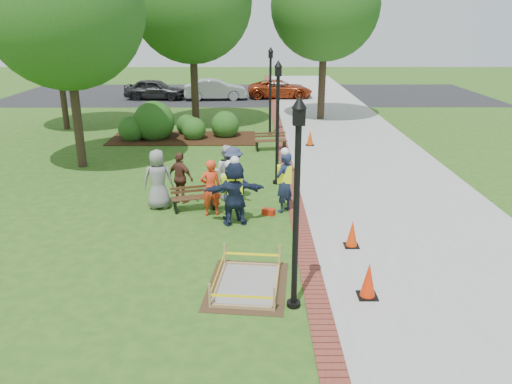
{
  "coord_description": "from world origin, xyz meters",
  "views": [
    {
      "loc": [
        0.45,
        -11.83,
        5.54
      ],
      "look_at": [
        0.5,
        1.2,
        1.0
      ],
      "focal_mm": 35.0,
      "sensor_mm": 36.0,
      "label": 1
    }
  ],
  "objects_px": {
    "bench_near": "(194,203)",
    "hivis_worker_a": "(235,191)",
    "cone_front": "(368,281)",
    "wet_concrete_pad": "(247,276)",
    "hivis_worker_c": "(230,190)",
    "hivis_worker_b": "(284,180)",
    "lamp_near": "(297,191)"
  },
  "relations": [
    {
      "from": "hivis_worker_a",
      "to": "bench_near",
      "type": "bearing_deg",
      "value": 140.02
    },
    {
      "from": "wet_concrete_pad",
      "to": "hivis_worker_c",
      "type": "height_order",
      "value": "hivis_worker_c"
    },
    {
      "from": "bench_near",
      "to": "cone_front",
      "type": "bearing_deg",
      "value": -50.36
    },
    {
      "from": "bench_near",
      "to": "hivis_worker_a",
      "type": "distance_m",
      "value": 1.87
    },
    {
      "from": "bench_near",
      "to": "lamp_near",
      "type": "bearing_deg",
      "value": -63.99
    },
    {
      "from": "hivis_worker_c",
      "to": "wet_concrete_pad",
      "type": "bearing_deg",
      "value": -81.88
    },
    {
      "from": "hivis_worker_a",
      "to": "hivis_worker_b",
      "type": "height_order",
      "value": "hivis_worker_a"
    },
    {
      "from": "hivis_worker_b",
      "to": "lamp_near",
      "type": "bearing_deg",
      "value": -91.05
    },
    {
      "from": "lamp_near",
      "to": "hivis_worker_c",
      "type": "height_order",
      "value": "lamp_near"
    },
    {
      "from": "hivis_worker_b",
      "to": "hivis_worker_a",
      "type": "bearing_deg",
      "value": -145.48
    },
    {
      "from": "cone_front",
      "to": "hivis_worker_c",
      "type": "xyz_separation_m",
      "value": [
        -3.08,
        4.4,
        0.5
      ]
    },
    {
      "from": "hivis_worker_c",
      "to": "hivis_worker_a",
      "type": "bearing_deg",
      "value": -66.67
    },
    {
      "from": "cone_front",
      "to": "hivis_worker_a",
      "type": "bearing_deg",
      "value": 126.06
    },
    {
      "from": "wet_concrete_pad",
      "to": "hivis_worker_b",
      "type": "height_order",
      "value": "hivis_worker_b"
    },
    {
      "from": "bench_near",
      "to": "cone_front",
      "type": "relative_size",
      "value": 1.73
    },
    {
      "from": "bench_near",
      "to": "hivis_worker_a",
      "type": "height_order",
      "value": "hivis_worker_a"
    },
    {
      "from": "lamp_near",
      "to": "bench_near",
      "type": "bearing_deg",
      "value": 116.01
    },
    {
      "from": "bench_near",
      "to": "hivis_worker_b",
      "type": "xyz_separation_m",
      "value": [
        2.74,
        -0.12,
        0.75
      ]
    },
    {
      "from": "lamp_near",
      "to": "hivis_worker_b",
      "type": "height_order",
      "value": "lamp_near"
    },
    {
      "from": "hivis_worker_a",
      "to": "hivis_worker_c",
      "type": "xyz_separation_m",
      "value": [
        -0.18,
        0.41,
        -0.1
      ]
    },
    {
      "from": "bench_near",
      "to": "hivis_worker_b",
      "type": "relative_size",
      "value": 0.7
    },
    {
      "from": "wet_concrete_pad",
      "to": "cone_front",
      "type": "xyz_separation_m",
      "value": [
        2.52,
        -0.49,
        0.15
      ]
    },
    {
      "from": "lamp_near",
      "to": "hivis_worker_c",
      "type": "distance_m",
      "value": 5.22
    },
    {
      "from": "hivis_worker_b",
      "to": "wet_concrete_pad",
      "type": "bearing_deg",
      "value": -103.17
    },
    {
      "from": "cone_front",
      "to": "lamp_near",
      "type": "xyz_separation_m",
      "value": [
        -1.57,
        -0.33,
        2.09
      ]
    },
    {
      "from": "hivis_worker_a",
      "to": "lamp_near",
      "type": "bearing_deg",
      "value": -72.85
    },
    {
      "from": "cone_front",
      "to": "hivis_worker_c",
      "type": "distance_m",
      "value": 5.4
    },
    {
      "from": "hivis_worker_c",
      "to": "cone_front",
      "type": "bearing_deg",
      "value": -55.0
    },
    {
      "from": "lamp_near",
      "to": "hivis_worker_b",
      "type": "relative_size",
      "value": 2.15
    },
    {
      "from": "wet_concrete_pad",
      "to": "hivis_worker_b",
      "type": "bearing_deg",
      "value": 76.83
    },
    {
      "from": "hivis_worker_c",
      "to": "hivis_worker_b",
      "type": "bearing_deg",
      "value": 19.48
    },
    {
      "from": "wet_concrete_pad",
      "to": "hivis_worker_a",
      "type": "relative_size",
      "value": 1.23
    }
  ]
}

